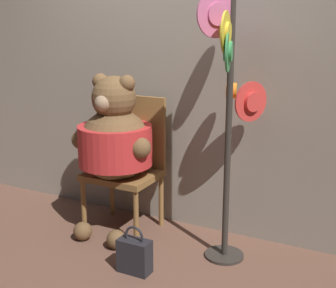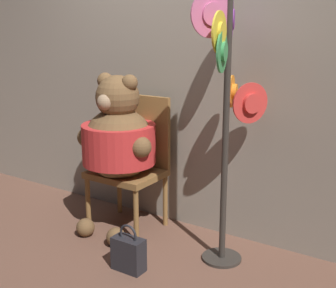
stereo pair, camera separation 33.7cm
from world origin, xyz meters
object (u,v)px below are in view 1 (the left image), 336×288
object	(u,v)px
teddy_bear	(115,140)
handbag_on_ground	(135,255)
hat_display_rack	(230,96)
chair	(128,159)

from	to	relation	value
teddy_bear	handbag_on_ground	distance (m)	0.91
hat_display_rack	teddy_bear	bearing A→B (deg)	-178.72
chair	handbag_on_ground	size ratio (longest dim) A/B	3.19
chair	teddy_bear	size ratio (longest dim) A/B	0.84
teddy_bear	handbag_on_ground	size ratio (longest dim) A/B	3.79
chair	teddy_bear	xyz separation A→B (m)	(-0.01, -0.17, 0.19)
chair	handbag_on_ground	world-z (taller)	chair
chair	hat_display_rack	size ratio (longest dim) A/B	0.58
chair	hat_display_rack	world-z (taller)	hat_display_rack
teddy_bear	hat_display_rack	xyz separation A→B (m)	(0.91, 0.02, 0.40)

